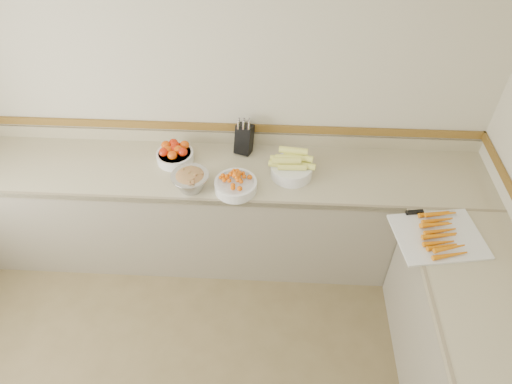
{
  "coord_description": "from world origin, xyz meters",
  "views": [
    {
      "loc": [
        0.47,
        -0.8,
        3.06
      ],
      "look_at": [
        0.35,
        1.35,
        1.0
      ],
      "focal_mm": 32.0,
      "sensor_mm": 36.0,
      "label": 1
    }
  ],
  "objects_px": {
    "knife_block": "(244,138)",
    "corn_bowl": "(292,167)",
    "tomato_bowl": "(175,154)",
    "rhubarb_bowl": "(190,180)",
    "cutting_board": "(439,234)",
    "cherry_tomato_bowl": "(235,184)"
  },
  "relations": [
    {
      "from": "tomato_bowl",
      "to": "cutting_board",
      "type": "bearing_deg",
      "value": -20.25
    },
    {
      "from": "tomato_bowl",
      "to": "rhubarb_bowl",
      "type": "bearing_deg",
      "value": -60.84
    },
    {
      "from": "knife_block",
      "to": "rhubarb_bowl",
      "type": "distance_m",
      "value": 0.55
    },
    {
      "from": "corn_bowl",
      "to": "cutting_board",
      "type": "bearing_deg",
      "value": -30.36
    },
    {
      "from": "knife_block",
      "to": "tomato_bowl",
      "type": "distance_m",
      "value": 0.52
    },
    {
      "from": "knife_block",
      "to": "tomato_bowl",
      "type": "relative_size",
      "value": 1.06
    },
    {
      "from": "cutting_board",
      "to": "corn_bowl",
      "type": "bearing_deg",
      "value": 149.64
    },
    {
      "from": "cherry_tomato_bowl",
      "to": "corn_bowl",
      "type": "xyz_separation_m",
      "value": [
        0.38,
        0.18,
        0.02
      ]
    },
    {
      "from": "rhubarb_bowl",
      "to": "cherry_tomato_bowl",
      "type": "bearing_deg",
      "value": 0.12
    },
    {
      "from": "cherry_tomato_bowl",
      "to": "rhubarb_bowl",
      "type": "relative_size",
      "value": 1.12
    },
    {
      "from": "knife_block",
      "to": "rhubarb_bowl",
      "type": "xyz_separation_m",
      "value": [
        -0.34,
        -0.43,
        -0.04
      ]
    },
    {
      "from": "corn_bowl",
      "to": "rhubarb_bowl",
      "type": "bearing_deg",
      "value": -165.6
    },
    {
      "from": "cherry_tomato_bowl",
      "to": "rhubarb_bowl",
      "type": "distance_m",
      "value": 0.31
    },
    {
      "from": "knife_block",
      "to": "rhubarb_bowl",
      "type": "relative_size",
      "value": 1.11
    },
    {
      "from": "corn_bowl",
      "to": "tomato_bowl",
      "type": "bearing_deg",
      "value": 172.16
    },
    {
      "from": "corn_bowl",
      "to": "rhubarb_bowl",
      "type": "xyz_separation_m",
      "value": [
        -0.69,
        -0.18,
        0.0
      ]
    },
    {
      "from": "knife_block",
      "to": "corn_bowl",
      "type": "xyz_separation_m",
      "value": [
        0.35,
        -0.25,
        -0.04
      ]
    },
    {
      "from": "rhubarb_bowl",
      "to": "knife_block",
      "type": "bearing_deg",
      "value": 52.05
    },
    {
      "from": "knife_block",
      "to": "rhubarb_bowl",
      "type": "bearing_deg",
      "value": -127.95
    },
    {
      "from": "knife_block",
      "to": "cutting_board",
      "type": "xyz_separation_m",
      "value": [
        1.26,
        -0.79,
        -0.1
      ]
    },
    {
      "from": "cherry_tomato_bowl",
      "to": "rhubarb_bowl",
      "type": "bearing_deg",
      "value": -179.88
    },
    {
      "from": "cherry_tomato_bowl",
      "to": "corn_bowl",
      "type": "bearing_deg",
      "value": 24.78
    }
  ]
}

